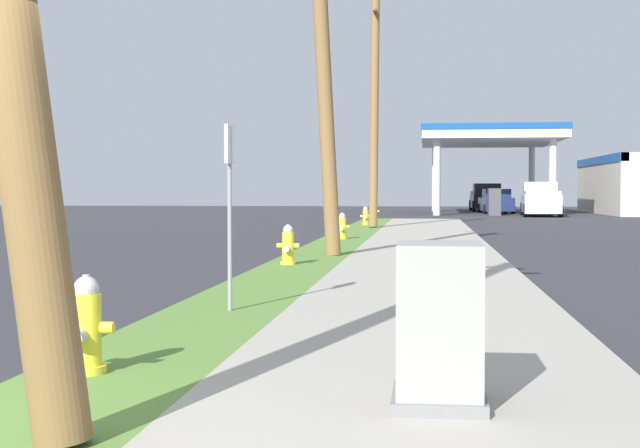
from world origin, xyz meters
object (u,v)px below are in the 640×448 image
Objects in this scene: fire_hydrant_third at (342,227)px; utility_pole_midground at (322,49)px; fire_hydrant_fifth at (375,212)px; truck_black_on_apron at (486,198)px; utility_pole_background at (374,108)px; street_sign_post at (230,178)px; car_navy_by_near_pump at (496,202)px; fire_hydrant_second at (288,247)px; utility_cabinet at (439,330)px; fire_hydrant_fourth at (366,217)px; fire_hydrant_nearest at (86,330)px; truck_white_at_forecourt at (541,200)px.

fire_hydrant_third is 0.09× the size of utility_pole_midground.
truck_black_on_apron is (6.73, 21.88, 0.47)m from fire_hydrant_fifth.
utility_pole_background reaches higher than street_sign_post.
fire_hydrant_third is at bearing 90.47° from street_sign_post.
car_navy_by_near_pump is 6.53m from truck_black_on_apron.
truck_black_on_apron is (6.43, 46.99, -3.55)m from utility_pole_midground.
fire_hydrant_third is 41.04m from truck_black_on_apron.
utility_cabinet reaches higher than fire_hydrant_second.
truck_black_on_apron is at bearing 77.60° from fire_hydrant_fourth.
truck_black_on_apron reaches higher than fire_hydrant_nearest.
car_navy_by_near_pump is (6.72, 49.27, -0.91)m from street_sign_post.
street_sign_post is (0.24, -33.91, 1.19)m from fire_hydrant_fifth.
truck_black_on_apron reaches higher than utility_cabinet.
fire_hydrant_fourth is 4.54m from utility_pole_background.
utility_cabinet is (2.55, -38.21, 0.15)m from fire_hydrant_fifth.
fire_hydrant_nearest is 10.05m from fire_hydrant_second.
utility_pole_background is 21.33m from truck_white_at_forecourt.
utility_pole_background reaches higher than truck_black_on_apron.
car_navy_by_near_pump is (7.04, 42.83, 0.28)m from fire_hydrant_second.
truck_black_on_apron is at bearing 86.02° from utility_cabinet.
fire_hydrant_nearest is 37.52m from fire_hydrant_fifth.
truck_white_at_forecourt is at bearing 62.81° from fire_hydrant_fourth.
fire_hydrant_fifth is (-0.09, 8.32, 0.00)m from fire_hydrant_fourth.
fire_hydrant_fourth is 25.62m from street_sign_post.
fire_hydrant_fourth is at bearing 89.50° from fire_hydrant_second.
utility_cabinet is at bearing -85.29° from fire_hydrant_fourth.
car_navy_by_near_pump is at bearing 82.23° from street_sign_post.
utility_cabinet is 0.49× the size of street_sign_post.
utility_cabinet is 60.23m from truck_black_on_apron.
fire_hydrant_nearest is at bearing -90.31° from fire_hydrant_fourth.
fire_hydrant_nearest is 3.82m from street_sign_post.
fire_hydrant_second is 0.35× the size of street_sign_post.
truck_black_on_apron is at bearing 72.90° from fire_hydrant_fifth.
utility_pole_background is 1.58× the size of truck_white_at_forecourt.
utility_cabinet is (2.26, -13.10, -3.86)m from utility_pole_midground.
car_navy_by_near_pump is at bearing 82.43° from fire_hydrant_nearest.
fire_hydrant_nearest is 1.00× the size of fire_hydrant_fourth.
car_navy_by_near_pump is (6.96, 15.36, 0.28)m from fire_hydrant_fifth.
utility_pole_midground is at bearing 99.77° from utility_cabinet.
fire_hydrant_second is 49.82m from truck_black_on_apron.
fire_hydrant_third is at bearing -107.83° from truck_white_at_forecourt.
utility_cabinet is at bearing -86.18° from fire_hydrant_fifth.
car_navy_by_near_pump is 0.85× the size of truck_black_on_apron.
utility_pole_background is 8.37× the size of utility_cabinet.
fire_hydrant_second and fire_hydrant_third have the same top height.
fire_hydrant_fourth is 0.09× the size of utility_pole_midground.
fire_hydrant_nearest is at bearing -97.57° from car_navy_by_near_pump.
truck_white_at_forecourt is 13.03m from truck_black_on_apron.
truck_white_at_forecourt is (9.08, 46.58, 0.47)m from fire_hydrant_nearest.
fire_hydrant_fourth is 0.16× the size of car_navy_by_near_pump.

